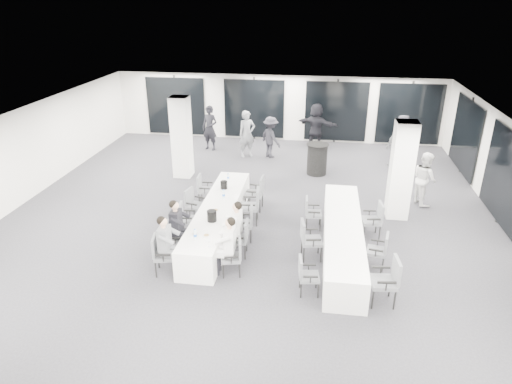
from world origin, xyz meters
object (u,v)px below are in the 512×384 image
chair_side_left_mid (308,238)px  chair_side_right_near (388,278)px  standing_guest_h (425,175)px  chair_main_right_fourth (252,204)px  chair_main_left_mid (185,217)px  cocktail_table (317,159)px  standing_guest_d (396,142)px  banquet_table_side (343,238)px  standing_guest_e (402,134)px  ice_bucket_far (224,185)px  banquet_table_main (218,219)px  chair_main_left_near (161,252)px  chair_side_left_far (311,211)px  standing_guest_f (316,123)px  ice_bucket_near (212,216)px  chair_main_left_fourth (193,203)px  chair_side_left_near (306,273)px  chair_side_right_mid (380,249)px  standing_guest_g (210,125)px  chair_side_right_far (375,218)px  chair_main_right_far (257,191)px  standing_guest_c (271,135)px  standing_guest_a (247,131)px  chair_main_right_second (241,236)px  chair_main_left_second (173,236)px  chair_main_right_near (235,255)px  chair_main_left_far (204,188)px  chair_main_right_mid (246,221)px

chair_side_left_mid → chair_side_right_near: size_ratio=0.94×
standing_guest_h → chair_main_right_fourth: bearing=93.3°
chair_main_left_mid → cocktail_table: bearing=141.1°
chair_main_right_fourth → standing_guest_d: 6.98m
banquet_table_side → chair_main_left_mid: 4.12m
standing_guest_e → ice_bucket_far: 8.07m
banquet_table_main → ice_bucket_far: 1.29m
chair_main_left_near → chair_side_left_far: chair_main_left_near is taller
ice_bucket_far → chair_main_right_fourth: bearing=-31.3°
chair_side_right_near → standing_guest_f: 10.49m
banquet_table_side → ice_bucket_near: 3.28m
chair_main_left_fourth → chair_side_left_near: chair_main_left_fourth is taller
chair_side_right_mid → chair_side_right_near: bearing=-168.9°
chair_main_left_fourth → standing_guest_g: standing_guest_g is taller
cocktail_table → chair_main_left_fourth: bearing=-128.9°
chair_side_right_far → standing_guest_f: standing_guest_f is taller
chair_main_right_far → chair_side_right_near: chair_side_right_near is taller
chair_main_left_fourth → chair_main_left_mid: bearing=13.9°
chair_main_left_near → ice_bucket_far: size_ratio=4.08×
chair_side_right_mid → chair_side_left_mid: bearing=94.4°
standing_guest_c → chair_side_left_near: bearing=147.5°
standing_guest_e → standing_guest_g: bearing=88.8°
chair_side_left_mid → standing_guest_a: size_ratio=0.48×
chair_main_left_mid → ice_bucket_near: bearing=50.2°
chair_side_right_near → standing_guest_h: standing_guest_h is taller
chair_side_right_mid → ice_bucket_far: 4.83m
standing_guest_a → ice_bucket_near: size_ratio=7.49×
standing_guest_h → chair_side_right_far: bearing=125.8°
chair_side_left_near → standing_guest_e: size_ratio=0.44×
ice_bucket_far → chair_side_right_far: bearing=-11.7°
chair_main_right_second → standing_guest_d: size_ratio=0.50×
standing_guest_d → ice_bucket_far: size_ratio=8.05×
chair_main_left_second → standing_guest_d: (6.19, 7.22, 0.44)m
chair_main_right_near → standing_guest_c: 8.26m
chair_main_left_mid → standing_guest_e: size_ratio=0.44×
chair_main_left_second → chair_side_left_far: (3.28, 1.86, 0.01)m
banquet_table_main → cocktail_table: (2.52, 4.73, 0.19)m
chair_main_left_near → standing_guest_e: 11.10m
chair_main_left_far → standing_guest_c: (1.51, 4.60, 0.39)m
chair_main_left_near → cocktail_table: bearing=143.2°
cocktail_table → banquet_table_main: bearing=-118.1°
chair_main_right_mid → chair_side_left_mid: 1.76m
chair_side_left_near → standing_guest_e: standing_guest_e is taller
banquet_table_side → chair_main_left_mid: size_ratio=5.75×
cocktail_table → chair_side_right_near: cocktail_table is taller
chair_main_left_near → standing_guest_c: 8.59m
cocktail_table → chair_main_left_near: 7.64m
cocktail_table → chair_side_right_near: bearing=-77.6°
chair_main_right_mid → ice_bucket_near: ice_bucket_near is taller
chair_main_right_fourth → banquet_table_main: bearing=121.7°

